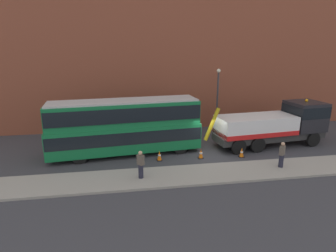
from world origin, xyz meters
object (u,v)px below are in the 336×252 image
(traffic_cone_near_bus, at_px, (159,156))
(street_lamp, at_px, (218,95))
(recovery_tow_truck, at_px, (275,124))
(pedestrian_bystander, at_px, (282,155))
(traffic_cone_midway, at_px, (201,154))
(double_decker_bus, at_px, (125,125))
(traffic_cone_near_truck, at_px, (242,153))
(pedestrian_onlooker, at_px, (141,165))

(traffic_cone_near_bus, bearing_deg, street_lamp, 45.29)
(recovery_tow_truck, bearing_deg, street_lamp, 120.72)
(recovery_tow_truck, bearing_deg, pedestrian_bystander, -119.54)
(traffic_cone_midway, xyz_separation_m, street_lamp, (3.26, 6.39, 3.13))
(double_decker_bus, relative_size, pedestrian_bystander, 6.55)
(recovery_tow_truck, height_order, street_lamp, street_lamp)
(recovery_tow_truck, bearing_deg, traffic_cone_midway, -170.14)
(recovery_tow_truck, xyz_separation_m, traffic_cone_near_bus, (-9.62, -1.79, -1.42))
(recovery_tow_truck, bearing_deg, traffic_cone_near_truck, -155.67)
(double_decker_bus, relative_size, traffic_cone_midway, 15.55)
(pedestrian_bystander, distance_m, traffic_cone_near_truck, 2.99)
(double_decker_bus, bearing_deg, traffic_cone_near_truck, -19.87)
(pedestrian_bystander, distance_m, traffic_cone_midway, 5.38)
(recovery_tow_truck, height_order, traffic_cone_near_bus, recovery_tow_truck)
(pedestrian_onlooker, xyz_separation_m, traffic_cone_near_bus, (1.49, 2.84, -0.64))
(recovery_tow_truck, distance_m, pedestrian_onlooker, 12.06)
(street_lamp, bearing_deg, pedestrian_onlooker, -130.21)
(traffic_cone_midway, bearing_deg, street_lamp, 62.94)
(traffic_cone_midway, bearing_deg, traffic_cone_near_truck, -4.97)
(recovery_tow_truck, distance_m, double_decker_bus, 11.91)
(pedestrian_onlooker, height_order, traffic_cone_near_bus, pedestrian_onlooker)
(recovery_tow_truck, relative_size, pedestrian_onlooker, 5.99)
(pedestrian_onlooker, height_order, traffic_cone_near_truck, pedestrian_onlooker)
(traffic_cone_midway, height_order, street_lamp, street_lamp)
(traffic_cone_near_bus, relative_size, traffic_cone_near_truck, 1.00)
(pedestrian_onlooker, relative_size, traffic_cone_near_bus, 2.38)
(recovery_tow_truck, distance_m, traffic_cone_near_bus, 9.88)
(pedestrian_bystander, relative_size, traffic_cone_near_truck, 2.38)
(recovery_tow_truck, distance_m, traffic_cone_midway, 7.02)
(pedestrian_bystander, height_order, traffic_cone_near_truck, pedestrian_bystander)
(pedestrian_bystander, bearing_deg, traffic_cone_near_truck, -4.98)
(recovery_tow_truck, relative_size, traffic_cone_near_truck, 14.21)
(double_decker_bus, relative_size, street_lamp, 1.92)
(traffic_cone_near_truck, bearing_deg, traffic_cone_midway, 175.03)
(traffic_cone_near_bus, xyz_separation_m, street_lamp, (6.26, 6.32, 3.13))
(recovery_tow_truck, height_order, traffic_cone_near_truck, recovery_tow_truck)
(traffic_cone_near_bus, height_order, street_lamp, street_lamp)
(street_lamp, bearing_deg, traffic_cone_midway, -117.06)
(pedestrian_onlooker, bearing_deg, traffic_cone_near_bus, 22.09)
(double_decker_bus, bearing_deg, street_lamp, 22.41)
(pedestrian_bystander, xyz_separation_m, traffic_cone_near_truck, (-1.66, 2.40, -0.64))
(traffic_cone_near_bus, relative_size, street_lamp, 0.12)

